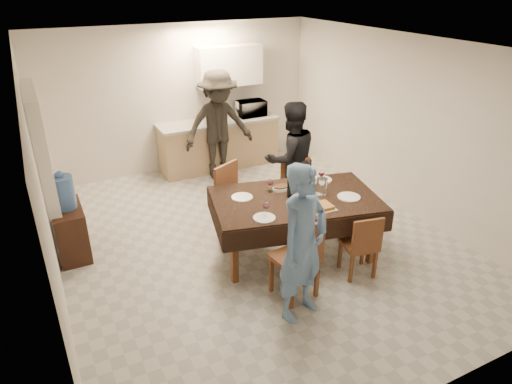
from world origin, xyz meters
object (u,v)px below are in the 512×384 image
person_kitchen (219,126)px  person_far (291,159)px  dining_table (295,200)px  water_jug (63,193)px  savoury_tart (319,207)px  microwave (251,108)px  wine_bottle (290,185)px  console (71,231)px  water_pitcher (322,186)px  person_near (303,244)px

person_kitchen → person_far: bearing=-75.1°
dining_table → person_kitchen: size_ratio=1.19×
water_jug → savoury_tart: size_ratio=1.18×
dining_table → microwave: (0.95, 3.20, 0.29)m
person_far → person_kitchen: size_ratio=0.90×
wine_bottle → person_far: person_far is taller
wine_bottle → microwave: 3.30m
savoury_tart → microwave: bearing=76.7°
person_far → water_jug: bearing=-4.2°
water_jug → person_kitchen: person_kitchen is taller
water_jug → savoury_tart: (2.70, -1.65, -0.07)m
wine_bottle → console: bearing=154.5°
water_pitcher → person_near: size_ratio=0.12×
savoury_tart → person_near: size_ratio=0.21×
savoury_tart → person_near: bearing=-134.1°
wine_bottle → water_pitcher: 0.42m
microwave → person_near: (-1.50, -4.25, -0.19)m
microwave → person_far: size_ratio=0.30×
water_pitcher → microwave: 3.31m
water_jug → person_kitchen: size_ratio=0.22×
water_pitcher → person_near: 1.35m
person_near → person_far: (1.10, 2.10, -0.00)m
microwave → person_far: 2.19m
person_near → person_far: size_ratio=1.01×
dining_table → savoury_tart: size_ratio=6.32×
person_far → savoury_tart: bearing=72.3°
water_jug → water_pitcher: bearing=-24.0°
console → water_jug: (0.00, 0.00, 0.55)m
person_far → person_kitchen: (-0.45, 1.70, 0.10)m
savoury_tart → person_far: bearing=72.5°
wine_bottle → person_far: 1.17m
microwave → wine_bottle: bearing=72.4°
console → water_jug: water_jug is taller
microwave → water_pitcher: bearing=79.6°
savoury_tart → microwave: size_ratio=0.69×
wine_bottle → savoury_tart: (0.15, -0.43, -0.14)m
person_far → dining_table: bearing=62.1°
console → person_near: 3.14m
savoury_tart → person_far: 1.50m
savoury_tart → person_near: person_near is taller
water_jug → microwave: 4.04m
console → savoury_tart: size_ratio=2.04×
wine_bottle → person_near: bearing=-114.4°
dining_table → water_pitcher: (0.35, -0.05, 0.14)m
water_jug → person_near: bearing=-48.5°
microwave → person_kitchen: size_ratio=0.27×
person_far → person_near: bearing=62.1°
water_jug → person_far: 3.16m
wine_bottle → person_kitchen: size_ratio=0.17×
dining_table → water_pitcher: 0.38m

